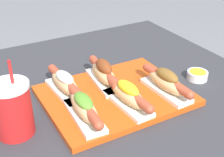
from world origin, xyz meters
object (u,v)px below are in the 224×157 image
object	(u,v)px
hot_dog_2	(166,82)
drink_cup	(12,108)
sauce_bowl	(197,75)
hot_dog_0	(84,107)
hot_dog_1	(128,95)
hot_dog_4	(104,73)
hot_dog_3	(65,84)
serving_tray	(115,95)

from	to	relation	value
hot_dog_2	drink_cup	size ratio (longest dim) A/B	1.08
sauce_bowl	drink_cup	world-z (taller)	drink_cup
drink_cup	hot_dog_2	bearing A→B (deg)	-7.36
hot_dog_0	hot_dog_1	world-z (taller)	hot_dog_1
hot_dog_4	sauce_bowl	distance (m)	0.32
hot_dog_0	hot_dog_3	bearing A→B (deg)	88.54
serving_tray	hot_dog_0	bearing A→B (deg)	-153.44
hot_dog_0	sauce_bowl	world-z (taller)	hot_dog_0
serving_tray	sauce_bowl	world-z (taller)	sauce_bowl
hot_dog_3	sauce_bowl	xyz separation A→B (m)	(0.43, -0.11, -0.04)
serving_tray	hot_dog_0	distance (m)	0.15
serving_tray	hot_dog_3	size ratio (longest dim) A/B	1.91
hot_dog_1	drink_cup	bearing A→B (deg)	169.20
hot_dog_0	drink_cup	world-z (taller)	drink_cup
hot_dog_4	serving_tray	bearing A→B (deg)	-88.77
hot_dog_4	drink_cup	distance (m)	0.31
hot_dog_1	drink_cup	size ratio (longest dim) A/B	1.08
hot_dog_4	drink_cup	size ratio (longest dim) A/B	1.07
hot_dog_2	hot_dog_3	world-z (taller)	hot_dog_2
serving_tray	hot_dog_3	distance (m)	0.15
hot_dog_2	drink_cup	xyz separation A→B (m)	(-0.44, 0.06, 0.02)
hot_dog_0	hot_dog_3	size ratio (longest dim) A/B	1.00
sauce_bowl	hot_dog_2	bearing A→B (deg)	-167.16
serving_tray	sauce_bowl	distance (m)	0.30
hot_dog_3	sauce_bowl	bearing A→B (deg)	-13.80
hot_dog_4	sauce_bowl	xyz separation A→B (m)	(0.30, -0.10, -0.04)
hot_dog_2	sauce_bowl	xyz separation A→B (m)	(0.16, 0.04, -0.04)
hot_dog_1	hot_dog_2	world-z (taller)	hot_dog_2
hot_dog_0	hot_dog_3	distance (m)	0.14
hot_dog_0	hot_dog_3	world-z (taller)	same
serving_tray	hot_dog_1	size ratio (longest dim) A/B	1.91
sauce_bowl	drink_cup	size ratio (longest dim) A/B	0.34
hot_dog_1	hot_dog_4	size ratio (longest dim) A/B	1.00
hot_dog_3	drink_cup	xyz separation A→B (m)	(-0.17, -0.09, 0.02)
hot_dog_2	hot_dog_4	world-z (taller)	hot_dog_4
hot_dog_1	hot_dog_2	xyz separation A→B (m)	(0.14, 0.00, 0.00)
hot_dog_4	hot_dog_2	bearing A→B (deg)	-45.57
serving_tray	drink_cup	world-z (taller)	drink_cup
hot_dog_1	drink_cup	distance (m)	0.31
hot_dog_1	hot_dog_4	xyz separation A→B (m)	(-0.00, 0.14, 0.00)
hot_dog_2	hot_dog_4	size ratio (longest dim) A/B	1.00
hot_dog_0	sauce_bowl	distance (m)	0.43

